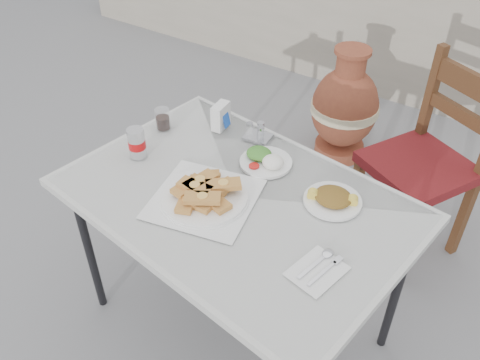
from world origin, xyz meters
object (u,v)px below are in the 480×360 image
Objects in this scene: pide_plate at (204,192)px; cola_glass at (163,120)px; salad_rice_plate at (265,159)px; terracotta_urn at (345,108)px; salad_chopped_plate at (333,198)px; chair at (426,161)px; soda_can at (137,143)px; condiment_caddy at (257,133)px; cafe_table at (236,207)px; napkin_holder at (221,116)px.

pide_plate is 4.72× the size of cola_glass.
pide_plate is at bearing -102.96° from salad_rice_plate.
salad_rice_plate is 1.30m from terracotta_urn.
salad_chopped_plate is 0.83m from chair.
soda_can reaches higher than terracotta_urn.
condiment_caddy is at bearing 96.18° from pide_plate.
pide_plate is at bearing -137.01° from cafe_table.
napkin_holder is (-0.22, 0.41, 0.02)m from pide_plate.
salad_rice_plate is 0.99× the size of salad_chopped_plate.
salad_rice_plate reaches higher than salad_chopped_plate.
soda_can reaches higher than cafe_table.
soda_can reaches higher than cola_glass.
pide_plate is 0.46m from napkin_holder.
terracotta_urn is at bearing 92.74° from condiment_caddy.
pide_plate is 0.42m from condiment_caddy.
napkin_holder reaches higher than salad_rice_plate.
salad_chopped_plate is 1.87× the size of napkin_holder.
condiment_caddy is at bearing -87.26° from terracotta_urn.
cafe_table is 0.23m from salad_rice_plate.
chair reaches higher than cola_glass.
napkin_holder is at bearing -96.28° from terracotta_urn.
napkin_holder is (-0.30, 0.33, 0.11)m from cafe_table.
salad_chopped_plate is 2.31× the size of cola_glass.
salad_rice_plate is (-0.01, 0.22, 0.07)m from cafe_table.
salad_chopped_plate is at bearing -2.41° from cola_glass.
napkin_holder is 0.18m from condiment_caddy.
cola_glass is 1.23m from chair.
cafe_table is 1.49m from terracotta_urn.
soda_can is at bearing -119.80° from napkin_holder.
condiment_caddy reaches higher than salad_rice_plate.
pide_plate is 0.43× the size of chair.
salad_chopped_plate is (0.30, 0.16, 0.07)m from cafe_table.
pide_plate is 0.38m from soda_can.
napkin_holder is at bearing 118.19° from pide_plate.
condiment_caddy reaches higher than salad_chopped_plate.
cola_glass is at bearing -151.35° from napkin_holder.
salad_rice_plate is at bearing 3.29° from cola_glass.
terracotta_urn is (-0.18, 1.43, -0.36)m from cafe_table.
cafe_table is at bearing -82.80° from terracotta_urn.
cola_glass is (-0.05, 0.21, -0.02)m from soda_can.
terracotta_urn is at bearing 75.50° from cola_glass.
condiment_caddy is (-0.43, 0.19, 0.01)m from salad_chopped_plate.
salad_rice_plate is 0.49m from cola_glass.
pide_plate is 3.65× the size of condiment_caddy.
terracotta_urn is (0.32, 1.24, -0.45)m from cola_glass.
salad_chopped_plate is at bearing -23.43° from condiment_caddy.
salad_chopped_plate is at bearing -22.11° from napkin_holder.
napkin_holder reaches higher than condiment_caddy.
salad_rice_plate reaches higher than cafe_table.
chair is 1.37× the size of terracotta_urn.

